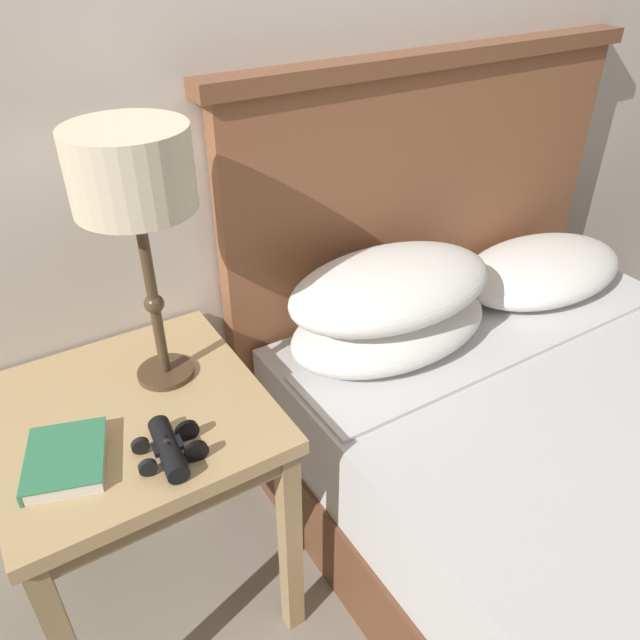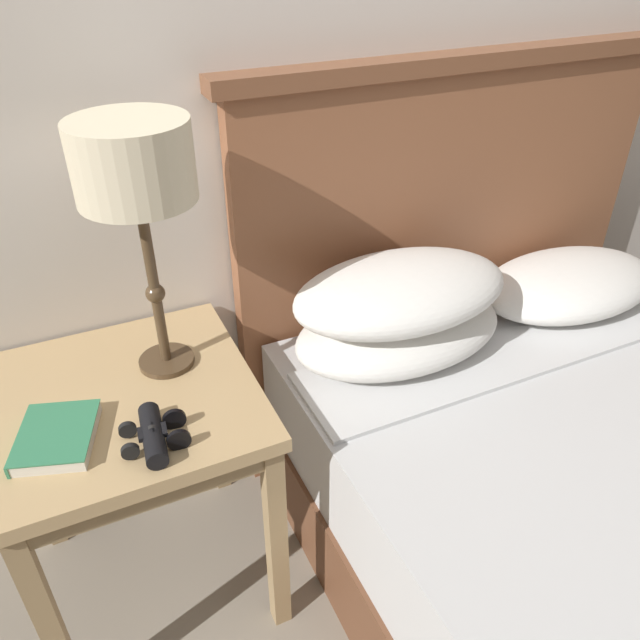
% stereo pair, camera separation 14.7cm
% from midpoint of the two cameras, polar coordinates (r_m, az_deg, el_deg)
% --- Properties ---
extents(wall_back, '(8.00, 0.06, 2.60)m').
position_cam_midpoint_polar(wall_back, '(1.61, -9.02, 23.28)').
color(wall_back, silver).
rests_on(wall_back, ground_plane).
extents(nightstand, '(0.58, 0.58, 0.67)m').
position_cam_midpoint_polar(nightstand, '(1.51, -19.47, -10.39)').
color(nightstand, tan).
rests_on(nightstand, ground_plane).
extents(bed, '(1.42, 1.93, 1.26)m').
position_cam_midpoint_polar(bed, '(1.78, 23.36, -14.90)').
color(bed, brown).
rests_on(bed, ground_plane).
extents(table_lamp, '(0.24, 0.24, 0.58)m').
position_cam_midpoint_polar(table_lamp, '(1.29, -20.01, 11.93)').
color(table_lamp, '#4C3823').
rests_on(table_lamp, nightstand).
extents(book_on_nightstand, '(0.20, 0.22, 0.03)m').
position_cam_midpoint_polar(book_on_nightstand, '(1.37, -25.28, -11.59)').
color(book_on_nightstand, silver).
rests_on(book_on_nightstand, nightstand).
extents(binoculars_pair, '(0.14, 0.16, 0.05)m').
position_cam_midpoint_polar(binoculars_pair, '(1.30, -16.86, -11.29)').
color(binoculars_pair, black).
rests_on(binoculars_pair, nightstand).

